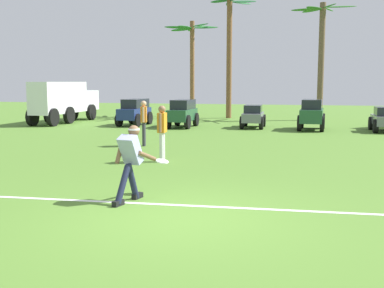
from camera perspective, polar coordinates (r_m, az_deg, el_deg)
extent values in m
plane|color=#4E792B|center=(7.96, -1.40, -8.71)|extent=(80.00, 80.00, 0.00)
cube|color=white|center=(8.67, -0.13, -7.32)|extent=(25.66, 1.26, 0.01)
cylinder|color=#191E38|center=(9.06, -7.08, -4.42)|extent=(0.20, 0.37, 0.72)
cube|color=black|center=(9.26, -6.49, -6.12)|extent=(0.16, 0.28, 0.10)
cylinder|color=#191E38|center=(8.81, -8.21, -4.78)|extent=(0.22, 0.46, 0.69)
cube|color=black|center=(8.77, -8.74, -6.94)|extent=(0.16, 0.28, 0.10)
cube|color=#9EA3D1|center=(8.92, -7.30, -0.67)|extent=(0.43, 0.48, 0.57)
sphere|color=brown|center=(8.98, -6.92, 1.56)|extent=(0.25, 0.25, 0.21)
cylinder|color=white|center=(8.97, -6.92, 1.75)|extent=(0.26, 0.26, 0.03)
cylinder|color=brown|center=(9.08, -5.35, -1.43)|extent=(0.22, 0.57, 0.27)
cylinder|color=brown|center=(9.00, -8.53, -0.78)|extent=(0.15, 0.29, 0.49)
cylinder|color=white|center=(9.53, -3.56, -2.05)|extent=(0.34, 0.34, 0.08)
cylinder|color=silver|center=(13.25, -3.64, -0.42)|extent=(0.11, 0.11, 0.82)
cylinder|color=silver|center=(13.42, -3.45, -0.32)|extent=(0.11, 0.11, 0.82)
cube|color=orange|center=(13.26, -3.57, 2.54)|extent=(0.21, 0.35, 0.54)
cylinder|color=#936B4C|center=(13.06, -3.80, 2.51)|extent=(0.07, 0.07, 0.52)
cylinder|color=#936B4C|center=(13.46, -3.35, 2.66)|extent=(0.07, 0.07, 0.52)
sphere|color=#936B4C|center=(13.23, -3.58, 4.14)|extent=(0.21, 0.21, 0.20)
cylinder|color=#33333D|center=(16.62, -5.74, 1.14)|extent=(0.13, 0.13, 0.82)
cylinder|color=#33333D|center=(16.80, -5.69, 1.21)|extent=(0.13, 0.13, 0.82)
cube|color=orange|center=(16.65, -5.75, 3.51)|extent=(0.28, 0.38, 0.54)
cylinder|color=tan|center=(16.44, -5.81, 3.49)|extent=(0.09, 0.09, 0.52)
cylinder|color=tan|center=(16.86, -5.69, 3.59)|extent=(0.09, 0.09, 0.52)
sphere|color=tan|center=(16.63, -5.76, 4.78)|extent=(0.24, 0.24, 0.20)
cube|color=navy|center=(24.65, -6.84, 3.61)|extent=(1.06, 2.44, 0.55)
cube|color=#1E232B|center=(24.76, -6.73, 4.80)|extent=(0.92, 1.83, 0.46)
cylinder|color=black|center=(25.62, -7.12, 3.13)|extent=(0.21, 0.67, 0.66)
cylinder|color=black|center=(25.27, -5.10, 3.10)|extent=(0.21, 0.67, 0.66)
cylinder|color=black|center=(24.09, -8.65, 2.83)|extent=(0.21, 0.67, 0.66)
cylinder|color=black|center=(23.72, -6.53, 2.80)|extent=(0.21, 0.67, 0.66)
cube|color=#235133|center=(23.49, -1.15, 3.47)|extent=(1.00, 2.42, 0.55)
cube|color=#1E232B|center=(23.61, -1.06, 4.72)|extent=(0.88, 1.82, 0.46)
cylinder|color=black|center=(24.44, -1.73, 2.98)|extent=(0.19, 0.66, 0.66)
cylinder|color=black|center=(24.20, 0.47, 2.94)|extent=(0.19, 0.66, 0.66)
cylinder|color=black|center=(22.84, -2.87, 2.66)|extent=(0.19, 0.66, 0.66)
cylinder|color=black|center=(22.58, -0.53, 2.62)|extent=(0.19, 0.66, 0.66)
cube|color=slate|center=(23.42, 7.26, 3.17)|extent=(0.92, 2.21, 0.42)
cube|color=#1E232B|center=(23.29, 7.26, 4.14)|extent=(0.80, 1.11, 0.38)
cylinder|color=black|center=(24.24, 6.36, 2.83)|extent=(0.19, 0.60, 0.60)
cylinder|color=black|center=(24.16, 8.49, 2.78)|extent=(0.19, 0.60, 0.60)
cylinder|color=black|center=(22.72, 5.94, 2.53)|extent=(0.19, 0.60, 0.60)
cylinder|color=black|center=(22.63, 8.21, 2.48)|extent=(0.19, 0.60, 0.60)
cube|color=#235133|center=(22.87, 14.00, 3.29)|extent=(1.11, 2.40, 0.60)
cube|color=#1E232B|center=(22.89, 14.05, 4.60)|extent=(0.95, 1.60, 0.44)
cylinder|color=black|center=(23.69, 12.87, 2.73)|extent=(0.22, 0.73, 0.72)
cylinder|color=black|center=(23.65, 15.25, 2.65)|extent=(0.22, 0.73, 0.72)
cylinder|color=black|center=(22.14, 12.63, 2.42)|extent=(0.22, 0.73, 0.72)
cylinder|color=black|center=(22.10, 15.16, 2.34)|extent=(0.22, 0.73, 0.72)
cube|color=slate|center=(23.08, 21.81, 2.64)|extent=(0.91, 2.20, 0.42)
cylinder|color=black|center=(23.80, 20.44, 2.33)|extent=(0.18, 0.60, 0.60)
cylinder|color=black|center=(22.28, 20.93, 1.99)|extent=(0.18, 0.60, 0.60)
cube|color=silver|center=(29.23, -12.62, 5.09)|extent=(1.09, 1.72, 1.15)
cube|color=white|center=(26.62, -15.51, 5.33)|extent=(1.24, 4.22, 1.65)
cylinder|color=black|center=(29.22, -13.89, 3.72)|extent=(0.26, 0.90, 0.90)
cylinder|color=black|center=(28.70, -11.86, 3.72)|extent=(0.26, 0.90, 0.90)
cylinder|color=black|center=(26.95, -16.50, 3.35)|extent=(0.26, 0.90, 0.90)
cylinder|color=black|center=(26.39, -14.35, 3.34)|extent=(0.26, 0.90, 0.90)
cylinder|color=black|center=(25.55, -18.39, 3.07)|extent=(0.26, 0.90, 0.90)
cylinder|color=black|center=(24.95, -16.16, 3.06)|extent=(0.26, 0.90, 0.90)
cylinder|color=brown|center=(30.81, 0.03, 8.84)|extent=(0.29, 0.29, 5.98)
ellipsoid|color=#266E2D|center=(30.84, 1.57, 13.64)|extent=(1.66, 0.31, 0.19)
ellipsoid|color=#266E2D|center=(31.53, 1.57, 13.75)|extent=(1.55, 1.56, 0.15)
ellipsoid|color=#266E2D|center=(31.77, -0.21, 13.41)|extent=(0.83, 1.57, 0.20)
ellipsoid|color=#266E2D|center=(31.63, -1.26, 13.40)|extent=(1.76, 1.17, 0.19)
ellipsoid|color=#266E2D|center=(30.73, -1.63, 13.65)|extent=(1.68, 1.12, 0.18)
ellipsoid|color=#266E2D|center=(30.29, -0.81, 13.66)|extent=(0.75, 1.63, 0.20)
ellipsoid|color=#266E2D|center=(30.29, 0.96, 13.91)|extent=(1.43, 1.36, 0.17)
cylinder|color=brown|center=(29.61, 4.43, 10.23)|extent=(0.33, 0.33, 7.38)
ellipsoid|color=#266336|center=(29.95, 6.07, 16.44)|extent=(1.61, 0.47, 0.20)
ellipsoid|color=#266336|center=(30.46, 5.78, 16.31)|extent=(1.33, 1.37, 0.19)
ellipsoid|color=#266336|center=(30.77, 4.32, 16.26)|extent=(0.66, 1.67, 0.19)
ellipsoid|color=#266336|center=(30.37, 3.34, 16.55)|extent=(1.39, 0.84, 0.18)
cylinder|color=brown|center=(28.84, 15.05, 9.35)|extent=(0.34, 0.34, 6.64)
ellipsoid|color=#306F2A|center=(29.17, 17.12, 15.29)|extent=(1.83, 0.28, 0.15)
ellipsoid|color=#306F2A|center=(30.01, 15.83, 15.13)|extent=(0.88, 1.87, 0.14)
ellipsoid|color=#306F2A|center=(29.77, 14.06, 15.11)|extent=(1.34, 1.53, 0.16)
ellipsoid|color=#306F2A|center=(29.22, 13.44, 15.24)|extent=(1.81, 0.51, 0.17)
ellipsoid|color=#306F2A|center=(28.53, 14.34, 15.33)|extent=(1.11, 1.28, 0.19)
ellipsoid|color=#306F2A|center=(28.48, 15.97, 15.48)|extent=(0.86, 1.41, 0.17)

